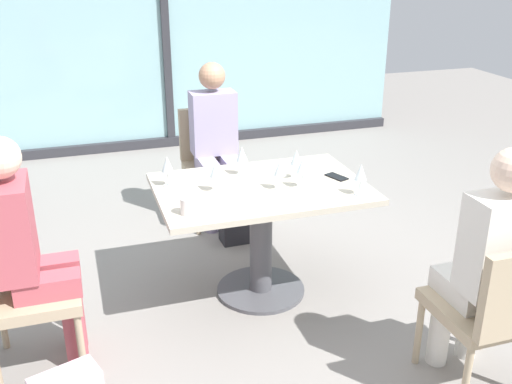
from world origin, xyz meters
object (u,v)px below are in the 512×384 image
at_px(wine_glass_6, 296,158).
at_px(person_near_window, 216,137).
at_px(dining_table_main, 261,215).
at_px(wine_glass_4, 167,165).
at_px(chair_front_right, 498,307).
at_px(cell_phone_on_table, 337,177).
at_px(wine_glass_5, 216,170).
at_px(coffee_cup, 187,206).
at_px(chair_near_window, 213,158).
at_px(wine_glass_2, 303,166).
at_px(chair_side_end, 10,285).
at_px(handbag_1, 241,223).
at_px(person_front_right, 489,258).
at_px(wine_glass_0, 280,168).
at_px(wine_glass_1, 361,173).
at_px(wine_glass_3, 242,155).
at_px(person_side_end, 28,245).

bearing_deg(wine_glass_6, person_near_window, 102.86).
relative_size(dining_table_main, wine_glass_4, 6.74).
xyz_separation_m(chair_front_right, cell_phone_on_table, (-0.28, 1.21, 0.24)).
relative_size(wine_glass_5, coffee_cup, 2.06).
xyz_separation_m(chair_near_window, wine_glass_2, (0.22, -1.32, 0.37)).
xyz_separation_m(chair_side_end, wine_glass_6, (1.66, 0.37, 0.37)).
bearing_deg(person_near_window, wine_glass_5, -103.86).
bearing_deg(wine_glass_2, dining_table_main, 156.96).
relative_size(chair_front_right, handbag_1, 2.90).
relative_size(dining_table_main, wine_glass_5, 6.74).
xyz_separation_m(chair_side_end, person_front_right, (2.18, -0.79, 0.20)).
distance_m(person_front_right, wine_glass_0, 1.24).
bearing_deg(wine_glass_0, wine_glass_4, 157.68).
xyz_separation_m(wine_glass_1, handbag_1, (-0.42, 1.02, -0.72)).
xyz_separation_m(wine_glass_0, wine_glass_4, (-0.61, 0.25, 0.00)).
distance_m(wine_glass_0, wine_glass_3, 0.33).
bearing_deg(wine_glass_2, person_side_end, -171.60).
relative_size(person_near_window, person_front_right, 1.00).
distance_m(person_front_right, wine_glass_6, 1.29).
xyz_separation_m(person_near_window, wine_glass_6, (0.24, -1.06, 0.16)).
bearing_deg(chair_side_end, wine_glass_4, 28.73).
distance_m(person_front_right, coffee_cup, 1.53).
xyz_separation_m(person_near_window, wine_glass_4, (-0.53, -0.95, 0.16)).
height_order(wine_glass_2, wine_glass_4, same).
xyz_separation_m(dining_table_main, coffee_cup, (-0.50, -0.26, 0.24)).
xyz_separation_m(wine_glass_2, wine_glass_4, (-0.75, 0.26, 0.00)).
bearing_deg(wine_glass_2, chair_near_window, 99.62).
bearing_deg(wine_glass_2, handbag_1, 100.00).
distance_m(wine_glass_4, wine_glass_6, 0.78).
bearing_deg(dining_table_main, wine_glass_3, 104.39).
xyz_separation_m(dining_table_main, wine_glass_5, (-0.28, -0.00, 0.32)).
bearing_deg(chair_side_end, wine_glass_1, 0.67).
bearing_deg(person_near_window, wine_glass_4, -119.08).
xyz_separation_m(chair_side_end, person_near_window, (1.42, 1.44, 0.20)).
bearing_deg(chair_near_window, dining_table_main, -90.00).
distance_m(chair_near_window, wine_glass_2, 1.39).
xyz_separation_m(wine_glass_5, cell_phone_on_table, (0.76, -0.01, -0.13)).
bearing_deg(wine_glass_5, handbag_1, 64.01).
bearing_deg(wine_glass_4, cell_phone_on_table, -9.97).
bearing_deg(wine_glass_6, wine_glass_1, -54.10).
relative_size(wine_glass_0, wine_glass_1, 1.00).
distance_m(chair_front_right, person_side_end, 2.27).
height_order(wine_glass_5, coffee_cup, wine_glass_5).
distance_m(wine_glass_4, handbag_1, 1.09).
bearing_deg(wine_glass_3, cell_phone_on_table, -22.41).
relative_size(chair_front_right, wine_glass_4, 4.70).
bearing_deg(cell_phone_on_table, person_near_window, 92.65).
xyz_separation_m(wine_glass_0, coffee_cup, (-0.59, -0.18, -0.09)).
bearing_deg(cell_phone_on_table, wine_glass_0, 169.70).
height_order(wine_glass_5, handbag_1, wine_glass_5).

